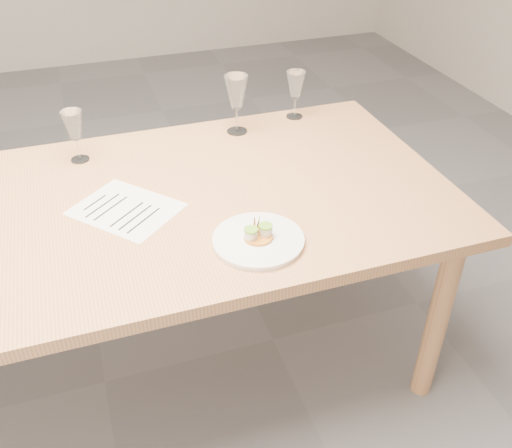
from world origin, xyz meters
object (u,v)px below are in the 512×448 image
object	(u,v)px
dinner_plate	(258,239)
wine_glass_1	(236,93)
recipe_sheet	(126,209)
wine_glass_0	(74,127)
dining_table	(70,235)
wine_glass_2	(296,86)

from	to	relation	value
dinner_plate	wine_glass_1	size ratio (longest dim) A/B	1.17
recipe_sheet	wine_glass_0	bearing A→B (deg)	65.08
dining_table	wine_glass_2	distance (m)	1.02
dinner_plate	wine_glass_1	bearing A→B (deg)	77.87
dining_table	dinner_plate	world-z (taller)	dinner_plate
recipe_sheet	wine_glass_1	distance (m)	0.63
dinner_plate	wine_glass_2	world-z (taller)	wine_glass_2
recipe_sheet	dinner_plate	bearing A→B (deg)	-82.53
wine_glass_0	recipe_sheet	bearing A→B (deg)	-73.46
wine_glass_2	wine_glass_0	bearing A→B (deg)	-173.92
dinner_plate	wine_glass_1	xyz separation A→B (m)	(0.15, 0.68, 0.14)
recipe_sheet	wine_glass_0	xyz separation A→B (m)	(-0.11, 0.36, 0.13)
dining_table	wine_glass_0	bearing A→B (deg)	78.70
recipe_sheet	wine_glass_1	bearing A→B (deg)	-1.60
wine_glass_1	wine_glass_2	size ratio (longest dim) A/B	1.19
dining_table	dinner_plate	distance (m)	0.59
wine_glass_2	dinner_plate	bearing A→B (deg)	-118.60
recipe_sheet	wine_glass_1	xyz separation A→B (m)	(0.47, 0.39, 0.15)
recipe_sheet	wine_glass_0	distance (m)	0.39
dining_table	wine_glass_2	world-z (taller)	wine_glass_2
recipe_sheet	wine_glass_1	world-z (taller)	wine_glass_1
recipe_sheet	wine_glass_2	world-z (taller)	wine_glass_2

